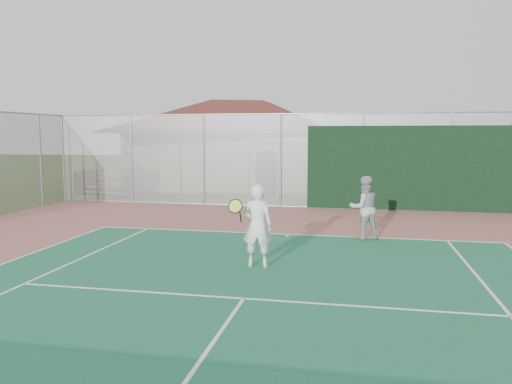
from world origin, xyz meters
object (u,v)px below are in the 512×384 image
player_grey_back (364,208)px  clubhouse (244,135)px  bleachers (117,182)px  player_white_front (257,226)px

player_grey_back → clubhouse: bearing=-86.7°
clubhouse → bleachers: clubhouse is taller
player_white_front → player_grey_back: 3.91m
bleachers → player_white_front: size_ratio=2.04×
clubhouse → bleachers: size_ratio=3.92×
player_white_front → player_grey_back: (2.18, 3.24, -0.04)m
bleachers → player_white_front: bearing=-32.7°
bleachers → player_white_front: (8.80, -11.13, 0.27)m
clubhouse → player_grey_back: 14.72m
bleachers → player_grey_back: bearing=-16.8°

